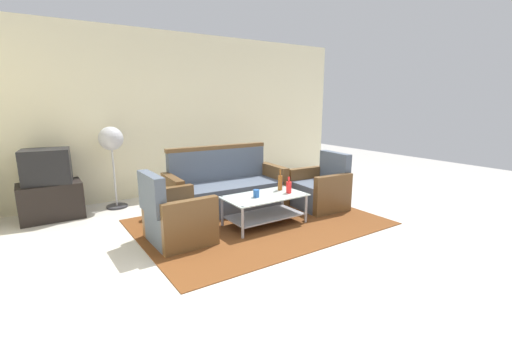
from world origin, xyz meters
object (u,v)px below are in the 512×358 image
at_px(armchair_left, 176,219).
at_px(coffee_table, 265,205).
at_px(cup, 256,193).
at_px(couch, 226,190).
at_px(bottle_brown, 280,182).
at_px(tv_stand, 51,201).
at_px(television, 46,166).
at_px(bottle_red, 289,187).
at_px(armchair_right, 320,190).
at_px(pedestal_fan, 111,143).

bearing_deg(armchair_left, coffee_table, 83.80).
bearing_deg(coffee_table, cup, -178.47).
relative_size(couch, bottle_brown, 6.16).
relative_size(coffee_table, tv_stand, 1.38).
distance_m(armchair_left, television, 2.18).
relative_size(coffee_table, bottle_red, 4.90).
relative_size(armchair_right, bottle_brown, 2.86).
relative_size(tv_stand, pedestal_fan, 0.63).
bearing_deg(armchair_left, bottle_red, 82.26).
height_order(armchair_left, armchair_right, same).
relative_size(cup, pedestal_fan, 0.08).
bearing_deg(tv_stand, television, 81.41).
relative_size(couch, television, 2.78).
bearing_deg(coffee_table, couch, 97.70).
height_order(armchair_left, bottle_red, armchair_left).
bearing_deg(armchair_right, bottle_brown, 95.98).
bearing_deg(pedestal_fan, armchair_right, -34.23).
xyz_separation_m(bottle_brown, cup, (-0.48, -0.12, -0.06)).
relative_size(bottle_red, pedestal_fan, 0.18).
distance_m(bottle_brown, television, 3.26).
relative_size(coffee_table, cup, 11.00).
bearing_deg(television, coffee_table, 150.00).
distance_m(bottle_brown, bottle_red, 0.19).
relative_size(coffee_table, pedestal_fan, 0.87).
bearing_deg(couch, bottle_brown, 124.52).
distance_m(cup, tv_stand, 2.94).
xyz_separation_m(bottle_brown, bottle_red, (0.00, -0.19, -0.03)).
bearing_deg(armchair_left, pedestal_fan, -172.10).
bearing_deg(bottle_brown, coffee_table, -161.71).
height_order(couch, armchair_right, couch).
distance_m(armchair_right, television, 3.97).
bearing_deg(tv_stand, pedestal_fan, 3.24).
relative_size(armchair_right, bottle_red, 3.78).
bearing_deg(cup, armchair_right, 6.20).
relative_size(armchair_right, cup, 8.50).
distance_m(couch, armchair_right, 1.47).
height_order(armchair_right, cup, armchair_right).
relative_size(armchair_left, television, 1.29).
bearing_deg(cup, tv_stand, 139.70).
height_order(coffee_table, pedestal_fan, pedestal_fan).
height_order(cup, pedestal_fan, pedestal_fan).
relative_size(armchair_left, bottle_red, 3.78).
bearing_deg(couch, armchair_left, 37.69).
bearing_deg(couch, coffee_table, 100.55).
bearing_deg(armchair_left, television, -147.74).
bearing_deg(couch, bottle_red, 119.33).
relative_size(armchair_right, tv_stand, 1.06).
bearing_deg(pedestal_fan, armchair_left, -81.11).
distance_m(armchair_right, pedestal_fan, 3.29).
distance_m(couch, tv_stand, 2.48).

